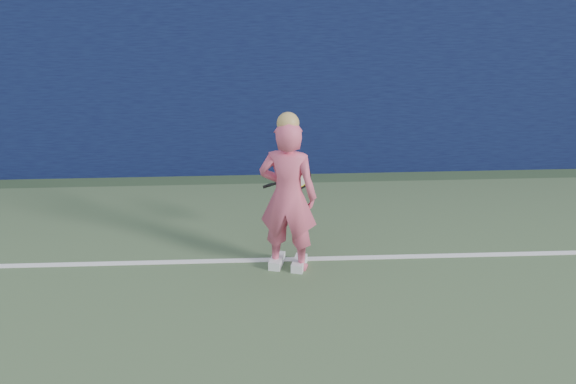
{
  "coord_description": "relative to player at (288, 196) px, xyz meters",
  "views": [
    {
      "loc": [
        1.14,
        -3.44,
        4.24
      ],
      "look_at": [
        1.49,
        3.87,
        0.86
      ],
      "focal_mm": 50.0,
      "sensor_mm": 36.0,
      "label": 1
    }
  ],
  "objects": [
    {
      "name": "backstop_wall",
      "position": [
        -1.49,
        2.63,
        0.43
      ],
      "size": [
        24.0,
        0.4,
        2.5
      ],
      "primitive_type": "cube",
      "color": "#0B1034",
      "rests_on": "ground"
    },
    {
      "name": "racket",
      "position": [
        0.11,
        0.47,
        -0.01
      ],
      "size": [
        0.53,
        0.14,
        0.28
      ],
      "rotation": [
        0.0,
        0.0,
        -0.01
      ],
      "color": "black",
      "rests_on": "ground"
    },
    {
      "name": "player",
      "position": [
        0.0,
        0.0,
        0.0
      ],
      "size": [
        0.68,
        0.53,
        1.71
      ],
      "rotation": [
        0.0,
        0.0,
        2.88
      ],
      "color": "#E75977",
      "rests_on": "ground"
    }
  ]
}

